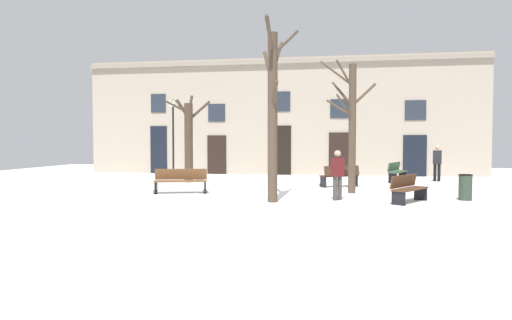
{
  "coord_description": "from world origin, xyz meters",
  "views": [
    {
      "loc": [
        3.05,
        -16.19,
        1.92
      ],
      "look_at": [
        0.0,
        1.88,
        1.15
      ],
      "focal_mm": 31.99,
      "sensor_mm": 36.0,
      "label": 1
    }
  ],
  "objects_px": {
    "bench_near_center_tree": "(340,176)",
    "tree_near_facade": "(273,109)",
    "tree_left_of_center": "(189,138)",
    "person_crossing_plaza": "(437,161)",
    "streetlamp": "(173,129)",
    "bench_near_lamp": "(397,171)",
    "tree_foreground": "(351,123)",
    "person_by_shop_door": "(337,173)",
    "litter_bin": "(465,187)",
    "bench_facing_shops": "(408,188)",
    "bench_back_to_back_left": "(181,181)"
  },
  "relations": [
    {
      "from": "streetlamp",
      "to": "person_by_shop_door",
      "type": "distance_m",
      "value": 12.16
    },
    {
      "from": "bench_near_center_tree",
      "to": "bench_facing_shops",
      "type": "bearing_deg",
      "value": 83.81
    },
    {
      "from": "tree_foreground",
      "to": "tree_near_facade",
      "type": "distance_m",
      "value": 3.88
    },
    {
      "from": "tree_near_facade",
      "to": "tree_left_of_center",
      "type": "bearing_deg",
      "value": 127.52
    },
    {
      "from": "tree_left_of_center",
      "to": "bench_near_lamp",
      "type": "distance_m",
      "value": 9.81
    },
    {
      "from": "tree_near_facade",
      "to": "person_by_shop_door",
      "type": "distance_m",
      "value": 2.95
    },
    {
      "from": "tree_near_facade",
      "to": "bench_facing_shops",
      "type": "distance_m",
      "value": 4.9
    },
    {
      "from": "tree_left_of_center",
      "to": "streetlamp",
      "type": "xyz_separation_m",
      "value": [
        -1.86,
        3.04,
        0.5
      ]
    },
    {
      "from": "tree_foreground",
      "to": "bench_facing_shops",
      "type": "distance_m",
      "value": 3.59
    },
    {
      "from": "tree_foreground",
      "to": "tree_near_facade",
      "type": "height_order",
      "value": "tree_near_facade"
    },
    {
      "from": "person_crossing_plaza",
      "to": "litter_bin",
      "type": "bearing_deg",
      "value": -85.54
    },
    {
      "from": "litter_bin",
      "to": "streetlamp",
      "type": "bearing_deg",
      "value": 148.53
    },
    {
      "from": "tree_foreground",
      "to": "person_by_shop_door",
      "type": "xyz_separation_m",
      "value": [
        -0.51,
        -2.19,
        -1.69
      ]
    },
    {
      "from": "tree_foreground",
      "to": "bench_facing_shops",
      "type": "height_order",
      "value": "tree_foreground"
    },
    {
      "from": "streetlamp",
      "to": "person_crossing_plaza",
      "type": "distance_m",
      "value": 13.42
    },
    {
      "from": "person_crossing_plaza",
      "to": "tree_left_of_center",
      "type": "bearing_deg",
      "value": -158.83
    },
    {
      "from": "bench_near_center_tree",
      "to": "person_by_shop_door",
      "type": "distance_m",
      "value": 4.39
    },
    {
      "from": "tree_near_facade",
      "to": "bench_facing_shops",
      "type": "height_order",
      "value": "tree_near_facade"
    },
    {
      "from": "tree_left_of_center",
      "to": "bench_back_to_back_left",
      "type": "relative_size",
      "value": 2.07
    },
    {
      "from": "bench_facing_shops",
      "to": "bench_near_center_tree",
      "type": "distance_m",
      "value": 4.96
    },
    {
      "from": "streetlamp",
      "to": "bench_near_lamp",
      "type": "xyz_separation_m",
      "value": [
        11.39,
        -1.31,
        -2.05
      ]
    },
    {
      "from": "bench_near_lamp",
      "to": "person_by_shop_door",
      "type": "bearing_deg",
      "value": -178.18
    },
    {
      "from": "tree_near_facade",
      "to": "bench_near_center_tree",
      "type": "xyz_separation_m",
      "value": [
        2.16,
        5.1,
        -2.45
      ]
    },
    {
      "from": "bench_near_center_tree",
      "to": "person_crossing_plaza",
      "type": "distance_m",
      "value": 5.71
    },
    {
      "from": "tree_near_facade",
      "to": "bench_back_to_back_left",
      "type": "distance_m",
      "value": 4.7
    },
    {
      "from": "bench_near_lamp",
      "to": "tree_left_of_center",
      "type": "bearing_deg",
      "value": 123.53
    },
    {
      "from": "bench_near_center_tree",
      "to": "tree_near_facade",
      "type": "bearing_deg",
      "value": 36.68
    },
    {
      "from": "tree_near_facade",
      "to": "bench_near_lamp",
      "type": "distance_m",
      "value": 9.55
    },
    {
      "from": "streetlamp",
      "to": "litter_bin",
      "type": "height_order",
      "value": "streetlamp"
    },
    {
      "from": "tree_foreground",
      "to": "bench_near_center_tree",
      "type": "distance_m",
      "value": 3.05
    },
    {
      "from": "bench_facing_shops",
      "to": "tree_foreground",
      "type": "bearing_deg",
      "value": 68.56
    },
    {
      "from": "bench_near_center_tree",
      "to": "tree_foreground",
      "type": "bearing_deg",
      "value": 69.2
    },
    {
      "from": "tree_near_facade",
      "to": "person_by_shop_door",
      "type": "xyz_separation_m",
      "value": [
        2.02,
        0.74,
        -2.02
      ]
    },
    {
      "from": "tree_foreground",
      "to": "bench_back_to_back_left",
      "type": "height_order",
      "value": "tree_foreground"
    },
    {
      "from": "tree_near_facade",
      "to": "bench_near_lamp",
      "type": "bearing_deg",
      "value": 58.57
    },
    {
      "from": "tree_left_of_center",
      "to": "person_crossing_plaza",
      "type": "distance_m",
      "value": 11.74
    },
    {
      "from": "tree_near_facade",
      "to": "litter_bin",
      "type": "height_order",
      "value": "tree_near_facade"
    },
    {
      "from": "litter_bin",
      "to": "person_crossing_plaza",
      "type": "relative_size",
      "value": 0.49
    },
    {
      "from": "tree_foreground",
      "to": "person_by_shop_door",
      "type": "relative_size",
      "value": 3.07
    },
    {
      "from": "tree_left_of_center",
      "to": "person_crossing_plaza",
      "type": "height_order",
      "value": "tree_left_of_center"
    },
    {
      "from": "person_by_shop_door",
      "to": "bench_near_lamp",
      "type": "bearing_deg",
      "value": 33.91
    },
    {
      "from": "streetlamp",
      "to": "bench_near_center_tree",
      "type": "height_order",
      "value": "streetlamp"
    },
    {
      "from": "streetlamp",
      "to": "tree_left_of_center",
      "type": "bearing_deg",
      "value": -58.62
    },
    {
      "from": "streetlamp",
      "to": "bench_near_lamp",
      "type": "bearing_deg",
      "value": -6.55
    },
    {
      "from": "tree_foreground",
      "to": "bench_near_lamp",
      "type": "relative_size",
      "value": 2.71
    },
    {
      "from": "tree_left_of_center",
      "to": "tree_near_facade",
      "type": "relative_size",
      "value": 0.73
    },
    {
      "from": "tree_foreground",
      "to": "streetlamp",
      "type": "distance_m",
      "value": 11.05
    },
    {
      "from": "litter_bin",
      "to": "person_by_shop_door",
      "type": "relative_size",
      "value": 0.52
    },
    {
      "from": "streetlamp",
      "to": "bench_facing_shops",
      "type": "height_order",
      "value": "streetlamp"
    },
    {
      "from": "tree_near_facade",
      "to": "person_crossing_plaza",
      "type": "height_order",
      "value": "tree_near_facade"
    }
  ]
}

